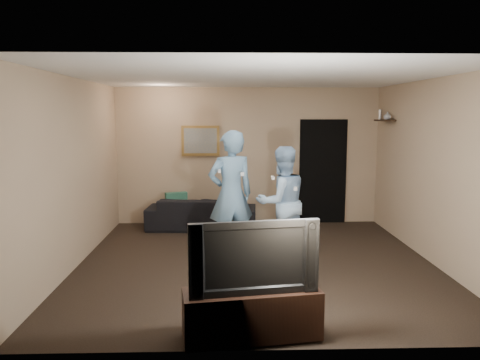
{
  "coord_description": "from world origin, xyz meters",
  "views": [
    {
      "loc": [
        -0.43,
        -6.43,
        2.1
      ],
      "look_at": [
        -0.22,
        0.3,
        1.15
      ],
      "focal_mm": 35.0,
      "sensor_mm": 36.0,
      "label": 1
    }
  ],
  "objects_px": {
    "wii_player_right": "(282,202)",
    "sofa": "(202,213)",
    "television": "(252,255)",
    "wii_player_left": "(231,194)",
    "tv_console": "(252,313)"
  },
  "relations": [
    {
      "from": "sofa",
      "to": "tv_console",
      "type": "distance_m",
      "value": 4.38
    },
    {
      "from": "sofa",
      "to": "wii_player_left",
      "type": "distance_m",
      "value": 1.94
    },
    {
      "from": "wii_player_left",
      "to": "television",
      "type": "bearing_deg",
      "value": -86.35
    },
    {
      "from": "television",
      "to": "wii_player_right",
      "type": "xyz_separation_m",
      "value": [
        0.58,
        2.57,
        0.0
      ]
    },
    {
      "from": "wii_player_left",
      "to": "wii_player_right",
      "type": "bearing_deg",
      "value": -0.73
    },
    {
      "from": "wii_player_left",
      "to": "wii_player_right",
      "type": "xyz_separation_m",
      "value": [
        0.75,
        -0.01,
        -0.12
      ]
    },
    {
      "from": "sofa",
      "to": "wii_player_left",
      "type": "bearing_deg",
      "value": 110.22
    },
    {
      "from": "tv_console",
      "to": "wii_player_right",
      "type": "bearing_deg",
      "value": 68.52
    },
    {
      "from": "sofa",
      "to": "television",
      "type": "relative_size",
      "value": 1.67
    },
    {
      "from": "television",
      "to": "wii_player_right",
      "type": "height_order",
      "value": "wii_player_right"
    },
    {
      "from": "wii_player_right",
      "to": "television",
      "type": "bearing_deg",
      "value": -102.83
    },
    {
      "from": "wii_player_right",
      "to": "wii_player_left",
      "type": "bearing_deg",
      "value": 179.27
    },
    {
      "from": "tv_console",
      "to": "sofa",
      "type": "bearing_deg",
      "value": 90.33
    },
    {
      "from": "wii_player_right",
      "to": "sofa",
      "type": "bearing_deg",
      "value": 125.79
    },
    {
      "from": "tv_console",
      "to": "television",
      "type": "distance_m",
      "value": 0.57
    }
  ]
}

